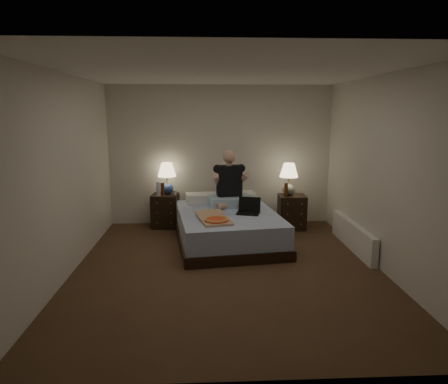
{
  "coord_description": "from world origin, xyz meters",
  "views": [
    {
      "loc": [
        -0.28,
        -4.95,
        2.03
      ],
      "look_at": [
        0.0,
        0.9,
        0.85
      ],
      "focal_mm": 32.0,
      "sensor_mm": 36.0,
      "label": 1
    }
  ],
  "objects": [
    {
      "name": "nightstand_right",
      "position": [
        1.24,
        1.8,
        0.3
      ],
      "size": [
        0.47,
        0.43,
        0.6
      ],
      "primitive_type": "cube",
      "rotation": [
        0.0,
        0.0,
        -0.03
      ],
      "color": "black",
      "rests_on": "floor"
    },
    {
      "name": "pizza_box",
      "position": [
        -0.13,
        0.46,
        0.53
      ],
      "size": [
        0.56,
        0.83,
        0.08
      ],
      "primitive_type": null,
      "rotation": [
        0.0,
        0.0,
        0.22
      ],
      "color": "tan",
      "rests_on": "bed"
    },
    {
      "name": "beer_bottle_right",
      "position": [
        1.12,
        1.75,
        0.71
      ],
      "size": [
        0.06,
        0.06,
        0.23
      ],
      "primitive_type": "cylinder",
      "color": "#522A0B",
      "rests_on": "nightstand_right"
    },
    {
      "name": "ceiling",
      "position": [
        0.0,
        0.0,
        2.5
      ],
      "size": [
        4.0,
        4.5,
        0.0
      ],
      "primitive_type": "cube",
      "rotation": [
        3.14,
        0.0,
        0.0
      ],
      "color": "white",
      "rests_on": "ground"
    },
    {
      "name": "soda_can",
      "position": [
        -0.82,
        1.92,
        0.64
      ],
      "size": [
        0.07,
        0.07,
        0.1
      ],
      "primitive_type": "cylinder",
      "color": "#AFAEAA",
      "rests_on": "nightstand_left"
    },
    {
      "name": "wall_front",
      "position": [
        0.0,
        -2.25,
        1.25
      ],
      "size": [
        4.0,
        0.0,
        2.5
      ],
      "primitive_type": "cube",
      "rotation": [
        -1.57,
        0.0,
        0.0
      ],
      "color": "silver",
      "rests_on": "ground"
    },
    {
      "name": "nightstand_left",
      "position": [
        -1.0,
        2.0,
        0.3
      ],
      "size": [
        0.49,
        0.45,
        0.59
      ],
      "primitive_type": "cube",
      "rotation": [
        0.0,
        0.0,
        -0.1
      ],
      "color": "black",
      "rests_on": "floor"
    },
    {
      "name": "radiator",
      "position": [
        1.93,
        0.69,
        0.2
      ],
      "size": [
        0.1,
        1.6,
        0.4
      ],
      "primitive_type": "cube",
      "color": "white",
      "rests_on": "floor"
    },
    {
      "name": "laptop",
      "position": [
        0.37,
        0.95,
        0.61
      ],
      "size": [
        0.4,
        0.36,
        0.24
      ],
      "primitive_type": null,
      "rotation": [
        0.0,
        0.0,
        -0.28
      ],
      "color": "black",
      "rests_on": "bed"
    },
    {
      "name": "lamp_right",
      "position": [
        1.18,
        1.85,
        0.88
      ],
      "size": [
        0.4,
        0.4,
        0.56
      ],
      "primitive_type": null,
      "rotation": [
        0.0,
        0.0,
        0.3
      ],
      "color": "gray",
      "rests_on": "nightstand_right"
    },
    {
      "name": "person",
      "position": [
        0.12,
        1.49,
        0.96
      ],
      "size": [
        0.72,
        0.6,
        0.93
      ],
      "primitive_type": null,
      "rotation": [
        0.0,
        0.0,
        0.13
      ],
      "color": "black",
      "rests_on": "bed"
    },
    {
      "name": "water_bottle",
      "position": [
        -1.09,
        1.9,
        0.72
      ],
      "size": [
        0.07,
        0.07,
        0.25
      ],
      "primitive_type": "cylinder",
      "color": "white",
      "rests_on": "nightstand_left"
    },
    {
      "name": "wall_left",
      "position": [
        -2.0,
        0.0,
        1.25
      ],
      "size": [
        0.0,
        4.5,
        2.5
      ],
      "primitive_type": "cube",
      "rotation": [
        1.57,
        0.0,
        1.57
      ],
      "color": "silver",
      "rests_on": "ground"
    },
    {
      "name": "lamp_left",
      "position": [
        -0.95,
        2.05,
        0.87
      ],
      "size": [
        0.35,
        0.35,
        0.56
      ],
      "primitive_type": null,
      "rotation": [
        0.0,
        0.0,
        -0.09
      ],
      "color": "#274690",
      "rests_on": "nightstand_left"
    },
    {
      "name": "beer_bottle_left",
      "position": [
        -1.02,
        1.9,
        0.71
      ],
      "size": [
        0.06,
        0.06,
        0.23
      ],
      "primitive_type": "cylinder",
      "color": "#5A220C",
      "rests_on": "nightstand_left"
    },
    {
      "name": "wall_right",
      "position": [
        2.0,
        0.0,
        1.25
      ],
      "size": [
        0.0,
        4.5,
        2.5
      ],
      "primitive_type": "cube",
      "rotation": [
        1.57,
        0.0,
        -1.57
      ],
      "color": "silver",
      "rests_on": "ground"
    },
    {
      "name": "wall_back",
      "position": [
        0.0,
        2.25,
        1.25
      ],
      "size": [
        4.0,
        0.0,
        2.5
      ],
      "primitive_type": "cube",
      "rotation": [
        1.57,
        0.0,
        0.0
      ],
      "color": "silver",
      "rests_on": "ground"
    },
    {
      "name": "floor",
      "position": [
        0.0,
        0.0,
        0.0
      ],
      "size": [
        4.0,
        4.5,
        0.0
      ],
      "primitive_type": "cube",
      "color": "brown",
      "rests_on": "ground"
    },
    {
      "name": "bed",
      "position": [
        0.06,
        1.07,
        0.25
      ],
      "size": [
        1.73,
        2.15,
        0.49
      ],
      "primitive_type": "cube",
      "rotation": [
        0.0,
        0.0,
        0.13
      ],
      "color": "#5774AF",
      "rests_on": "floor"
    }
  ]
}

